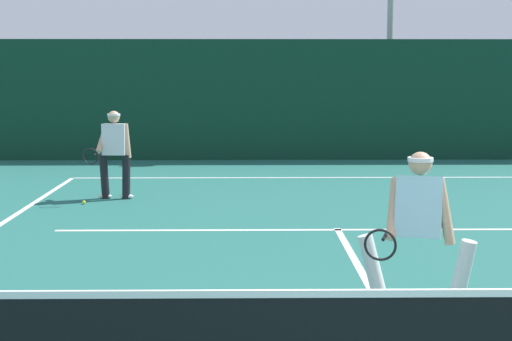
% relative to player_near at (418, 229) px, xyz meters
% --- Properties ---
extents(court_line_baseline_far, '(10.44, 0.10, 0.01)m').
position_rel_player_near_xyz_m(court_line_baseline_far, '(-0.25, 9.41, -0.91)').
color(court_line_baseline_far, white).
rests_on(court_line_baseline_far, ground_plane).
extents(court_line_service, '(8.51, 0.10, 0.01)m').
position_rel_player_near_xyz_m(court_line_service, '(-0.25, 4.07, -0.91)').
color(court_line_service, white).
rests_on(court_line_service, ground_plane).
extents(court_line_centre, '(0.10, 6.40, 0.01)m').
position_rel_player_near_xyz_m(court_line_centre, '(-0.25, 0.98, -0.91)').
color(court_line_centre, white).
rests_on(court_line_centre, ground_plane).
extents(player_near, '(1.14, 0.83, 1.66)m').
position_rel_player_near_xyz_m(player_near, '(0.00, 0.00, 0.00)').
color(player_near, silver).
rests_on(player_near, ground_plane).
extents(player_far, '(0.81, 0.90, 1.64)m').
position_rel_player_near_xyz_m(player_far, '(-4.07, 6.80, -0.01)').
color(player_far, black).
rests_on(player_far, ground_plane).
extents(tennis_ball_extra, '(0.07, 0.07, 0.07)m').
position_rel_player_near_xyz_m(tennis_ball_extra, '(-4.54, 6.25, -0.88)').
color(tennis_ball_extra, '#D1E033').
rests_on(tennis_ball_extra, ground_plane).
extents(back_fence_windscreen, '(21.82, 0.12, 3.14)m').
position_rel_player_near_xyz_m(back_fence_windscreen, '(-0.25, 12.64, 0.66)').
color(back_fence_windscreen, '#0E3624').
rests_on(back_fence_windscreen, ground_plane).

